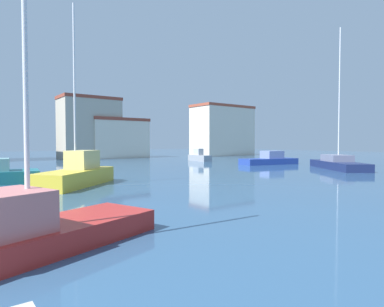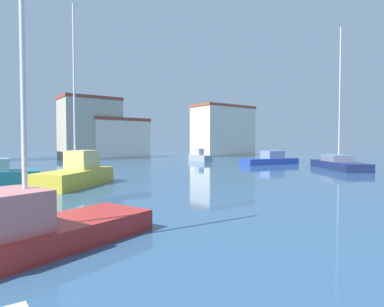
{
  "view_description": "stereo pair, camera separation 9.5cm",
  "coord_description": "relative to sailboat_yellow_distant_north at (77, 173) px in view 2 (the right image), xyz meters",
  "views": [
    {
      "loc": [
        1.97,
        -4.84,
        2.72
      ],
      "look_at": [
        18.74,
        17.3,
        1.73
      ],
      "focal_mm": 30.53,
      "sensor_mm": 36.0,
      "label": 1
    },
    {
      "loc": [
        2.04,
        -4.9,
        2.72
      ],
      "look_at": [
        18.74,
        17.3,
        1.73
      ],
      "focal_mm": 30.53,
      "sensor_mm": 36.0,
      "label": 2
    }
  ],
  "objects": [
    {
      "name": "motorboat_blue_far_left",
      "position": [
        24.8,
        5.27,
        -0.21
      ],
      "size": [
        7.51,
        3.81,
        1.63
      ],
      "color": "#233D93",
      "rests_on": "water"
    },
    {
      "name": "sailboat_navy_distant_east",
      "position": [
        24.87,
        -3.33,
        -0.17
      ],
      "size": [
        7.14,
        8.37,
        14.02
      ],
      "color": "#19234C",
      "rests_on": "water"
    },
    {
      "name": "waterfront_apartments",
      "position": [
        12.09,
        31.42,
        4.21
      ],
      "size": [
        9.21,
        5.41,
        9.91
      ],
      "color": "#B2A893",
      "rests_on": "ground"
    },
    {
      "name": "sailboat_red_near_pier",
      "position": [
        -5.17,
        -11.91,
        -0.19
      ],
      "size": [
        7.17,
        4.23,
        8.13
      ],
      "color": "#B22823",
      "rests_on": "water"
    },
    {
      "name": "harbor_office",
      "position": [
        37.74,
        27.78,
        4.21
      ],
      "size": [
        12.34,
        6.22,
        9.91
      ],
      "color": "beige",
      "rests_on": "ground"
    },
    {
      "name": "sailboat_yellow_distant_north",
      "position": [
        0.0,
        0.0,
        0.0
      ],
      "size": [
        6.2,
        5.98,
        11.16
      ],
      "color": "gold",
      "rests_on": "water"
    },
    {
      "name": "motorboat_grey_far_right",
      "position": [
        22.23,
        15.71,
        -0.16
      ],
      "size": [
        1.69,
        4.23,
        1.77
      ],
      "color": "gray",
      "rests_on": "water"
    },
    {
      "name": "warehouse_block",
      "position": [
        16.72,
        31.65,
        2.6
      ],
      "size": [
        9.82,
        6.41,
        6.69
      ],
      "color": "beige",
      "rests_on": "ground"
    },
    {
      "name": "water",
      "position": [
        6.51,
        4.34,
        -0.75
      ],
      "size": [
        160.0,
        160.0,
        0.0
      ],
      "primitive_type": "plane",
      "color": "#2D5175",
      "rests_on": "ground"
    }
  ]
}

